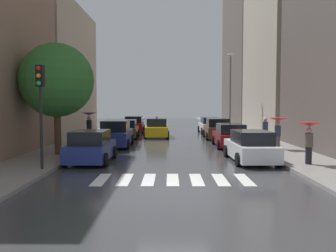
# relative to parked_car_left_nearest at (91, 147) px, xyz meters

# --- Properties ---
(ground_plane) EXTENTS (28.00, 72.00, 0.04)m
(ground_plane) POSITION_rel_parked_car_left_nearest_xyz_m (3.97, 18.37, -0.76)
(ground_plane) COLOR #373739
(sidewalk_left) EXTENTS (3.00, 72.00, 0.15)m
(sidewalk_left) POSITION_rel_parked_car_left_nearest_xyz_m (-2.53, 18.37, -0.66)
(sidewalk_left) COLOR gray
(sidewalk_left) RESTS_ON ground
(sidewalk_right) EXTENTS (3.00, 72.00, 0.15)m
(sidewalk_right) POSITION_rel_parked_car_left_nearest_xyz_m (10.47, 18.37, -0.66)
(sidewalk_right) COLOR gray
(sidewalk_right) RESTS_ON ground
(crosswalk_stripes) EXTENTS (5.85, 2.20, 0.01)m
(crosswalk_stripes) POSITION_rel_parked_car_left_nearest_xyz_m (3.97, -4.03, -0.73)
(crosswalk_stripes) COLOR silver
(crosswalk_stripes) RESTS_ON ground
(building_left_mid) EXTENTS (6.00, 13.24, 11.44)m
(building_left_mid) POSITION_rel_parked_car_left_nearest_xyz_m (-7.03, 14.63, 4.98)
(building_left_mid) COLOR #B2A38C
(building_left_mid) RESTS_ON ground
(building_right_mid) EXTENTS (6.00, 12.68, 17.37)m
(building_right_mid) POSITION_rel_parked_car_left_nearest_xyz_m (14.97, 16.52, 7.95)
(building_right_mid) COLOR #9E9384
(building_right_mid) RESTS_ON ground
(building_right_far) EXTENTS (6.00, 15.52, 22.61)m
(building_right_far) POSITION_rel_parked_car_left_nearest_xyz_m (14.97, 30.96, 10.57)
(building_right_far) COLOR #564C47
(building_right_far) RESTS_ON ground
(parked_car_left_nearest) EXTENTS (2.07, 4.02, 1.57)m
(parked_car_left_nearest) POSITION_rel_parked_car_left_nearest_xyz_m (0.00, 0.00, 0.00)
(parked_car_left_nearest) COLOR navy
(parked_car_left_nearest) RESTS_ON ground
(parked_car_left_second) EXTENTS (2.15, 4.76, 1.76)m
(parked_car_left_second) POSITION_rel_parked_car_left_nearest_xyz_m (0.24, 6.60, 0.08)
(parked_car_left_second) COLOR navy
(parked_car_left_second) RESTS_ON ground
(parked_car_left_third) EXTENTS (2.25, 4.15, 1.53)m
(parked_car_left_third) POSITION_rel_parked_car_left_nearest_xyz_m (0.15, 12.56, -0.02)
(parked_car_left_third) COLOR brown
(parked_car_left_third) RESTS_ON ground
(parked_car_left_fourth) EXTENTS (2.19, 4.81, 1.63)m
(parked_car_left_fourth) POSITION_rel_parked_car_left_nearest_xyz_m (0.24, 18.71, 0.03)
(parked_car_left_fourth) COLOR maroon
(parked_car_left_fourth) RESTS_ON ground
(parked_car_right_nearest) EXTENTS (2.15, 4.55, 1.54)m
(parked_car_right_nearest) POSITION_rel_parked_car_left_nearest_xyz_m (7.86, 0.28, -0.01)
(parked_car_right_nearest) COLOR silver
(parked_car_right_nearest) RESTS_ON ground
(parked_car_right_second) EXTENTS (2.07, 4.41, 1.55)m
(parked_car_right_second) POSITION_rel_parked_car_left_nearest_xyz_m (7.85, 6.27, -0.01)
(parked_car_right_second) COLOR maroon
(parked_car_right_second) RESTS_ON ground
(parked_car_right_third) EXTENTS (2.13, 4.37, 1.68)m
(parked_car_right_third) POSITION_rel_parked_car_left_nearest_xyz_m (7.75, 11.93, 0.05)
(parked_car_right_third) COLOR brown
(parked_car_right_third) RESTS_ON ground
(parked_car_right_fourth) EXTENTS (2.06, 4.77, 1.57)m
(parked_car_right_fourth) POSITION_rel_parked_car_left_nearest_xyz_m (7.75, 17.54, 0.00)
(parked_car_right_fourth) COLOR silver
(parked_car_right_fourth) RESTS_ON ground
(taxi_midroad) EXTENTS (2.19, 4.48, 1.81)m
(taxi_midroad) POSITION_rel_parked_car_left_nearest_xyz_m (2.72, 13.20, 0.03)
(taxi_midroad) COLOR yellow
(taxi_midroad) RESTS_ON ground
(pedestrian_foreground) EXTENTS (0.36, 0.36, 1.78)m
(pedestrian_foreground) POSITION_rel_parked_car_left_nearest_xyz_m (10.26, 6.58, 0.35)
(pedestrian_foreground) COLOR black
(pedestrian_foreground) RESTS_ON sidewalk_right
(pedestrian_near_tree) EXTENTS (1.07, 1.07, 2.11)m
(pedestrian_near_tree) POSITION_rel_parked_car_left_nearest_xyz_m (-1.84, 7.79, 0.97)
(pedestrian_near_tree) COLOR black
(pedestrian_near_tree) RESTS_ON sidewalk_left
(pedestrian_by_kerb) EXTENTS (1.17, 1.17, 1.89)m
(pedestrian_by_kerb) POSITION_rel_parked_car_left_nearest_xyz_m (10.32, 4.01, 0.86)
(pedestrian_by_kerb) COLOR brown
(pedestrian_by_kerb) RESTS_ON sidewalk_right
(pedestrian_far_side) EXTENTS (1.05, 1.05, 1.89)m
(pedestrian_far_side) POSITION_rel_parked_car_left_nearest_xyz_m (10.10, -1.35, 0.82)
(pedestrian_far_side) COLOR black
(pedestrian_far_side) RESTS_ON sidewalk_right
(street_tree_left) EXTENTS (3.94, 3.94, 5.94)m
(street_tree_left) POSITION_rel_parked_car_left_nearest_xyz_m (-2.19, 1.84, 3.37)
(street_tree_left) COLOR #513823
(street_tree_left) RESTS_ON sidewalk_left
(traffic_light_left_corner) EXTENTS (0.30, 0.42, 4.30)m
(traffic_light_left_corner) POSITION_rel_parked_car_left_nearest_xyz_m (-1.48, -2.60, 2.55)
(traffic_light_left_corner) COLOR black
(traffic_light_left_corner) RESTS_ON sidewalk_left
(lamp_post_right) EXTENTS (0.60, 0.28, 7.36)m
(lamp_post_right) POSITION_rel_parked_car_left_nearest_xyz_m (9.52, 16.31, 3.63)
(lamp_post_right) COLOR #595B60
(lamp_post_right) RESTS_ON sidewalk_right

